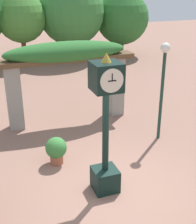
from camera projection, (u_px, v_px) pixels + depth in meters
ground_plane at (115, 188)px, 7.78m from camera, size 60.00×60.00×0.00m
pedestal_clock at (106, 125)px, 7.07m from camera, size 0.62×0.67×3.40m
pergola at (67, 62)px, 10.71m from camera, size 4.84×1.09×2.90m
potted_plant_near_left at (56, 149)px, 8.66m from camera, size 0.60×0.60×0.80m
lamp_post at (163, 74)px, 9.43m from camera, size 0.30×0.30×3.11m
tree_line at (36, 14)px, 18.87m from camera, size 15.56×4.22×5.28m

